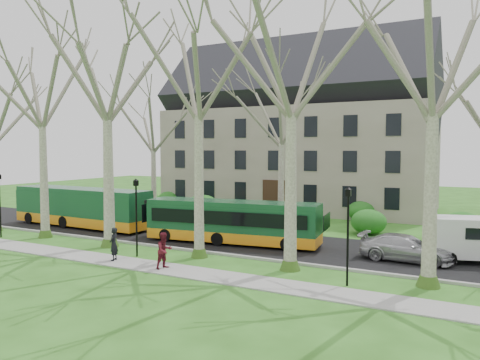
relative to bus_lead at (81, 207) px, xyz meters
The scene contains 14 objects.
ground 16.99m from the bus_lead, 15.74° to the right, with size 120.00×120.00×0.00m, color #2E611B.
sidewalk 17.82m from the bus_lead, 23.53° to the right, with size 70.00×2.00×0.06m, color gray.
road 16.38m from the bus_lead, ahead, with size 80.00×8.00×0.06m, color black.
curb 16.64m from the bus_lead, 10.74° to the right, with size 80.00×0.25×0.14m, color #A5A39E.
building 22.90m from the bus_lead, 62.10° to the left, with size 26.50×12.20×16.00m.
tree_row_verge 17.68m from the bus_lead, 14.76° to the right, with size 49.00×7.00×14.00m.
tree_row_far 16.85m from the bus_lead, 23.22° to the left, with size 33.00×7.00×12.00m.
lamp_row 17.24m from the bus_lead, 18.95° to the right, with size 36.22×0.22×4.30m.
hedges 14.96m from the bus_lead, 39.03° to the left, with size 30.60×8.60×2.00m.
bus_lead is the anchor object (origin of this frame).
bus_follow 13.37m from the bus_lead, ahead, with size 11.15×2.32×2.79m, color #154A28, non-canonical shape.
sedan 23.89m from the bus_lead, ahead, with size 1.96×4.83×1.40m, color #ACACB1.
pedestrian_a 12.26m from the bus_lead, 35.46° to the right, with size 0.65×0.43×1.78m, color black.
pedestrian_b 15.22m from the bus_lead, 28.12° to the right, with size 0.89×0.69×1.83m, color maroon.
Camera 1 is at (11.41, -21.23, 6.09)m, focal length 35.00 mm.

